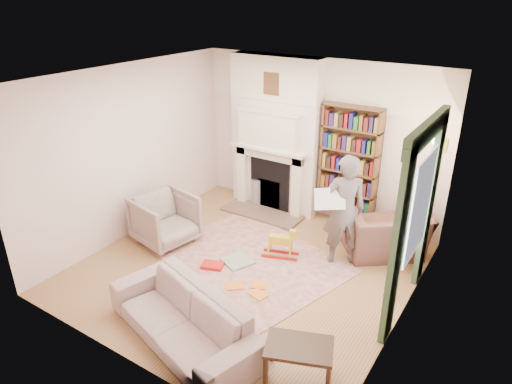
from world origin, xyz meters
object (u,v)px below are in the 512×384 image
Objects in this scene: bookcase at (349,161)px; armchair_left at (165,219)px; coffee_table at (299,362)px; man_reading at (344,211)px; sofa at (182,318)px; rocking_horse at (280,243)px; armchair_reading at (384,231)px; paraffin_heater at (257,192)px.

bookcase reaches higher than armchair_left.
bookcase is at bearing 83.96° from coffee_table.
bookcase is at bearing -105.71° from man_reading.
bookcase is 3.19m from armchair_left.
rocking_horse is (0.04, 2.20, -0.06)m from sofa.
armchair_reading is 0.89m from man_reading.
bookcase reaches higher than coffee_table.
bookcase is 1.33m from armchair_reading.
coffee_table is at bearing 67.04° from man_reading.
man_reading is at bearing -24.31° from paraffin_heater.
armchair_reading is 3.46m from sofa.
man_reading is at bearing 87.51° from sofa.
rocking_horse is at bearing -60.11° from armchair_left.
rocking_horse is (1.80, 0.61, -0.16)m from armchair_left.
rocking_horse is (1.31, -1.36, -0.03)m from paraffin_heater.
man_reading reaches higher than paraffin_heater.
coffee_table is 4.30m from paraffin_heater.
armchair_left is at bearing 153.98° from sofa.
sofa is 1.23× the size of man_reading.
paraffin_heater is at bearing 107.25° from coffee_table.
rocking_horse is at bearing -0.73° from armchair_reading.
man_reading is (-0.45, -0.60, 0.48)m from armchair_reading.
coffee_table is at bearing 53.43° from armchair_reading.
bookcase is 3.90m from sofa.
man_reading is 3.09× the size of rocking_horse.
bookcase is at bearing -33.89° from armchair_left.
sofa is 3.81× the size of rocking_horse.
sofa is 1.44m from coffee_table.
man_reading reaches higher than armchair_reading.
man_reading is at bearing -57.96° from armchair_left.
man_reading is (2.63, 1.00, 0.46)m from armchair_left.
bookcase reaches higher than man_reading.
man_reading is at bearing -69.77° from bookcase.
bookcase is 1.30m from man_reading.
man_reading reaches higher than armchair_left.
bookcase reaches higher than rocking_horse.
armchair_reading is 2.14× the size of paraffin_heater.
paraffin_heater is at bearing -172.63° from bookcase.
bookcase is at bearing -71.95° from armchair_reading.
coffee_table is (0.55, -2.39, -0.64)m from man_reading.
bookcase reaches higher than paraffin_heater.
armchair_reading is 0.56× the size of sofa.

